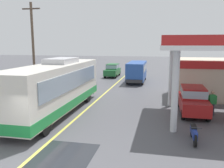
{
  "coord_description": "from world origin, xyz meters",
  "views": [
    {
      "loc": [
        5.19,
        -7.62,
        4.69
      ],
      "look_at": [
        1.5,
        10.0,
        1.6
      ],
      "focal_mm": 37.84,
      "sensor_mm": 36.0,
      "label": 1
    }
  ],
  "objects_px": {
    "car_at_pump": "(193,99)",
    "pedestrian_near_pump": "(197,103)",
    "coach_bus_main": "(56,88)",
    "car_trailing_behind_bus": "(113,70)",
    "motorcycle_parked_forecourt": "(194,133)",
    "minibus_opposing_lane": "(137,70)",
    "pedestrian_by_shop": "(212,102)"
  },
  "relations": [
    {
      "from": "car_at_pump",
      "to": "pedestrian_near_pump",
      "type": "height_order",
      "value": "car_at_pump"
    },
    {
      "from": "coach_bus_main",
      "to": "pedestrian_near_pump",
      "type": "bearing_deg",
      "value": 6.58
    },
    {
      "from": "pedestrian_near_pump",
      "to": "car_trailing_behind_bus",
      "type": "xyz_separation_m",
      "value": [
        -9.13,
        17.26,
        0.08
      ]
    },
    {
      "from": "motorcycle_parked_forecourt",
      "to": "car_trailing_behind_bus",
      "type": "height_order",
      "value": "car_trailing_behind_bus"
    },
    {
      "from": "pedestrian_near_pump",
      "to": "minibus_opposing_lane",
      "type": "bearing_deg",
      "value": 111.56
    },
    {
      "from": "minibus_opposing_lane",
      "to": "coach_bus_main",
      "type": "bearing_deg",
      "value": -105.41
    },
    {
      "from": "coach_bus_main",
      "to": "car_at_pump",
      "type": "height_order",
      "value": "coach_bus_main"
    },
    {
      "from": "motorcycle_parked_forecourt",
      "to": "car_trailing_behind_bus",
      "type": "distance_m",
      "value": 23.08
    },
    {
      "from": "car_at_pump",
      "to": "car_trailing_behind_bus",
      "type": "bearing_deg",
      "value": 118.54
    },
    {
      "from": "car_trailing_behind_bus",
      "to": "pedestrian_by_shop",
      "type": "bearing_deg",
      "value": -59.02
    },
    {
      "from": "car_at_pump",
      "to": "pedestrian_near_pump",
      "type": "bearing_deg",
      "value": -78.9
    },
    {
      "from": "motorcycle_parked_forecourt",
      "to": "pedestrian_near_pump",
      "type": "distance_m",
      "value": 4.3
    },
    {
      "from": "pedestrian_near_pump",
      "to": "car_trailing_behind_bus",
      "type": "relative_size",
      "value": 0.4
    },
    {
      "from": "car_trailing_behind_bus",
      "to": "car_at_pump",
      "type": "bearing_deg",
      "value": -61.46
    },
    {
      "from": "pedestrian_by_shop",
      "to": "coach_bus_main",
      "type": "bearing_deg",
      "value": -172.06
    },
    {
      "from": "coach_bus_main",
      "to": "car_at_pump",
      "type": "xyz_separation_m",
      "value": [
        9.06,
        1.8,
        -0.71
      ]
    },
    {
      "from": "pedestrian_near_pump",
      "to": "pedestrian_by_shop",
      "type": "relative_size",
      "value": 1.0
    },
    {
      "from": "minibus_opposing_lane",
      "to": "pedestrian_by_shop",
      "type": "relative_size",
      "value": 3.69
    },
    {
      "from": "car_at_pump",
      "to": "pedestrian_by_shop",
      "type": "bearing_deg",
      "value": -17.79
    },
    {
      "from": "minibus_opposing_lane",
      "to": "pedestrian_by_shop",
      "type": "xyz_separation_m",
      "value": [
        6.27,
        -12.92,
        -0.54
      ]
    },
    {
      "from": "pedestrian_near_pump",
      "to": "car_trailing_behind_bus",
      "type": "bearing_deg",
      "value": 117.88
    },
    {
      "from": "car_at_pump",
      "to": "pedestrian_by_shop",
      "type": "relative_size",
      "value": 2.53
    },
    {
      "from": "pedestrian_by_shop",
      "to": "minibus_opposing_lane",
      "type": "bearing_deg",
      "value": 115.87
    },
    {
      "from": "car_at_pump",
      "to": "minibus_opposing_lane",
      "type": "relative_size",
      "value": 0.69
    },
    {
      "from": "coach_bus_main",
      "to": "car_trailing_behind_bus",
      "type": "height_order",
      "value": "coach_bus_main"
    },
    {
      "from": "coach_bus_main",
      "to": "minibus_opposing_lane",
      "type": "distance_m",
      "value": 14.89
    },
    {
      "from": "minibus_opposing_lane",
      "to": "car_trailing_behind_bus",
      "type": "height_order",
      "value": "minibus_opposing_lane"
    },
    {
      "from": "motorcycle_parked_forecourt",
      "to": "car_trailing_behind_bus",
      "type": "xyz_separation_m",
      "value": [
        -8.45,
        21.47,
        0.57
      ]
    },
    {
      "from": "minibus_opposing_lane",
      "to": "pedestrian_near_pump",
      "type": "bearing_deg",
      "value": -68.44
    },
    {
      "from": "motorcycle_parked_forecourt",
      "to": "pedestrian_by_shop",
      "type": "height_order",
      "value": "pedestrian_by_shop"
    },
    {
      "from": "coach_bus_main",
      "to": "car_trailing_behind_bus",
      "type": "relative_size",
      "value": 2.63
    },
    {
      "from": "coach_bus_main",
      "to": "car_at_pump",
      "type": "distance_m",
      "value": 9.27
    }
  ]
}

